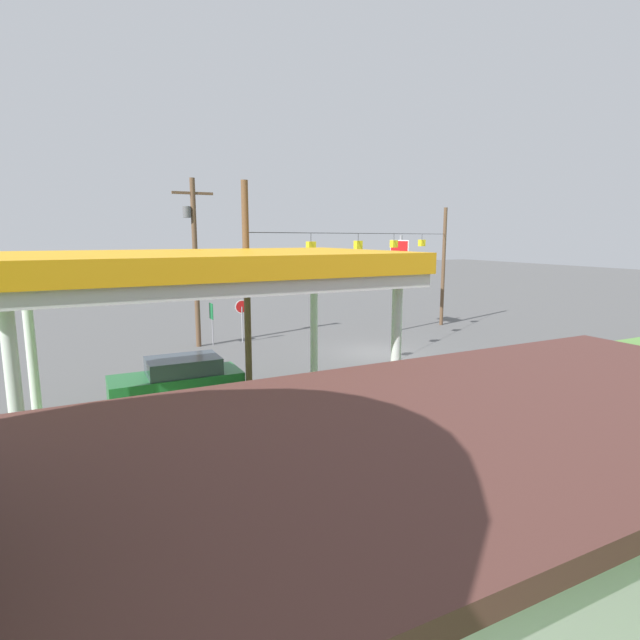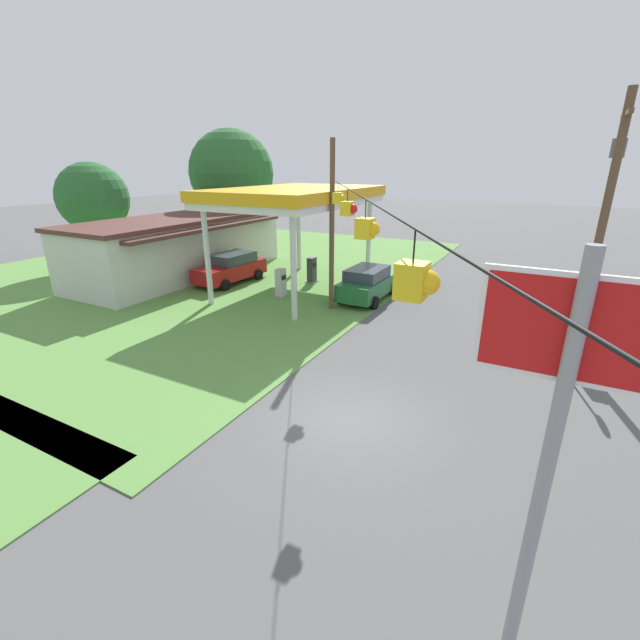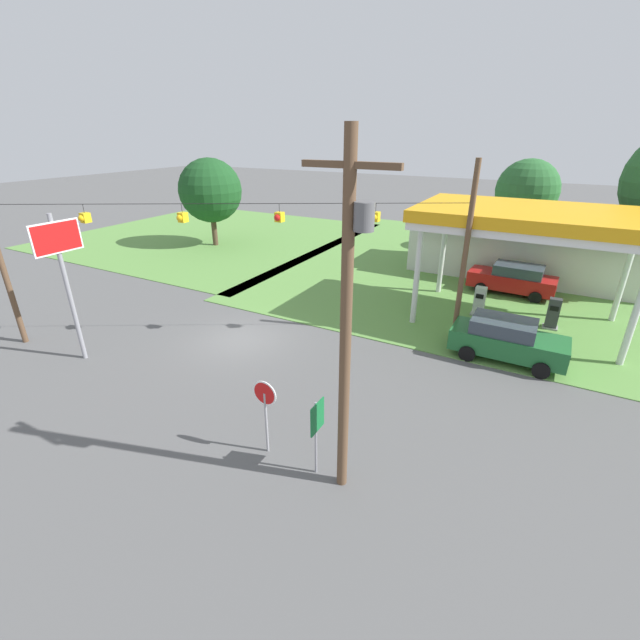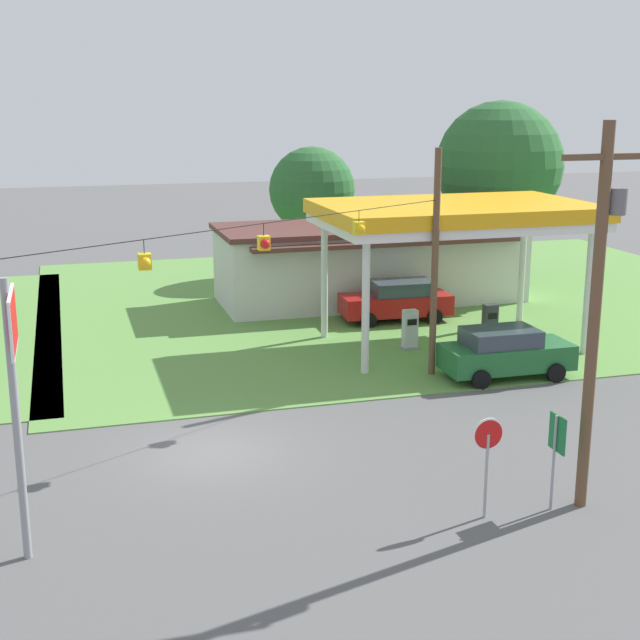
% 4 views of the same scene
% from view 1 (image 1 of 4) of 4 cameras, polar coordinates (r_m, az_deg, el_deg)
% --- Properties ---
extents(ground_plane, '(160.00, 160.00, 0.00)m').
position_cam_1_polar(ground_plane, '(26.86, 6.31, -3.70)').
color(ground_plane, '#565656').
extents(gas_station_canopy, '(10.38, 6.52, 5.72)m').
position_cam_1_polar(gas_station_canopy, '(13.97, -12.77, 5.48)').
color(gas_station_canopy, silver).
rests_on(gas_station_canopy, ground).
extents(gas_station_store, '(14.73, 6.11, 3.76)m').
position_cam_1_polar(gas_station_store, '(7.54, 9.49, -24.86)').
color(gas_station_store, silver).
rests_on(gas_station_store, ground).
extents(fuel_pump_near, '(0.71, 0.56, 1.59)m').
position_cam_1_polar(fuel_pump_near, '(15.43, -5.78, -10.92)').
color(fuel_pump_near, gray).
rests_on(fuel_pump_near, ground).
extents(fuel_pump_far, '(0.71, 0.56, 1.59)m').
position_cam_1_polar(fuel_pump_far, '(14.65, -18.86, -12.55)').
color(fuel_pump_far, gray).
rests_on(fuel_pump_far, ground).
extents(car_at_pumps_front, '(4.63, 2.15, 1.81)m').
position_cam_1_polar(car_at_pumps_front, '(18.93, -15.91, -6.75)').
color(car_at_pumps_front, '#1E602D').
rests_on(car_at_pumps_front, ground).
extents(car_at_pumps_rear, '(4.93, 2.30, 1.82)m').
position_cam_1_polar(car_at_pumps_rear, '(11.24, -3.08, -18.00)').
color(car_at_pumps_rear, '#AD1414').
rests_on(car_at_pumps_rear, ground).
extents(stop_sign_roadside, '(0.80, 0.08, 2.50)m').
position_cam_1_polar(stop_sign_roadside, '(29.25, -8.92, 0.96)').
color(stop_sign_roadside, '#99999E').
rests_on(stop_sign_roadside, ground).
extents(stop_sign_overhead, '(0.22, 1.96, 6.19)m').
position_cam_1_polar(stop_sign_overhead, '(32.74, 9.08, 6.37)').
color(stop_sign_overhead, gray).
rests_on(stop_sign_overhead, ground).
extents(route_sign, '(0.10, 0.70, 2.40)m').
position_cam_1_polar(route_sign, '(28.85, -12.29, 0.53)').
color(route_sign, gray).
rests_on(route_sign, ground).
extents(utility_pole_main, '(2.20, 0.44, 9.21)m').
position_cam_1_polar(utility_pole_main, '(28.32, -14.17, 7.31)').
color(utility_pole_main, brown).
rests_on(utility_pole_main, ground).
extents(signal_span_gantry, '(17.70, 10.24, 8.04)m').
position_cam_1_polar(signal_span_gantry, '(26.21, 6.48, 5.71)').
color(signal_span_gantry, brown).
rests_on(signal_span_gantry, ground).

